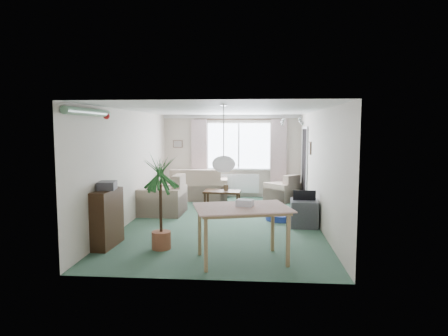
# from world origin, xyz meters

# --- Properties ---
(ground) EXTENTS (6.50, 6.50, 0.00)m
(ground) POSITION_xyz_m (0.00, 0.00, 0.00)
(ground) COLOR #31523F
(window) EXTENTS (1.80, 0.03, 1.30)m
(window) POSITION_xyz_m (0.20, 3.23, 1.50)
(window) COLOR white
(curtain_rod) EXTENTS (2.60, 0.03, 0.03)m
(curtain_rod) POSITION_xyz_m (0.20, 3.15, 2.27)
(curtain_rod) COLOR black
(curtain_left) EXTENTS (0.45, 0.08, 2.00)m
(curtain_left) POSITION_xyz_m (-0.95, 3.13, 1.27)
(curtain_left) COLOR beige
(curtain_right) EXTENTS (0.45, 0.08, 2.00)m
(curtain_right) POSITION_xyz_m (1.35, 3.13, 1.27)
(curtain_right) COLOR beige
(radiator) EXTENTS (1.20, 0.10, 0.55)m
(radiator) POSITION_xyz_m (0.20, 3.19, 0.40)
(radiator) COLOR white
(doorway) EXTENTS (0.03, 0.95, 2.00)m
(doorway) POSITION_xyz_m (1.99, 2.20, 1.00)
(doorway) COLOR black
(pendant_lamp) EXTENTS (0.36, 0.36, 0.36)m
(pendant_lamp) POSITION_xyz_m (0.20, -2.30, 1.48)
(pendant_lamp) COLOR white
(tinsel_garland) EXTENTS (1.60, 1.60, 0.12)m
(tinsel_garland) POSITION_xyz_m (-1.92, -2.30, 2.28)
(tinsel_garland) COLOR #196626
(bauble_cluster_a) EXTENTS (0.20, 0.20, 0.20)m
(bauble_cluster_a) POSITION_xyz_m (1.30, 0.90, 2.22)
(bauble_cluster_a) COLOR silver
(bauble_cluster_b) EXTENTS (0.20, 0.20, 0.20)m
(bauble_cluster_b) POSITION_xyz_m (1.60, -0.30, 2.22)
(bauble_cluster_b) COLOR silver
(wall_picture_back) EXTENTS (0.28, 0.03, 0.22)m
(wall_picture_back) POSITION_xyz_m (-1.60, 3.23, 1.55)
(wall_picture_back) COLOR brown
(wall_picture_right) EXTENTS (0.03, 0.24, 0.30)m
(wall_picture_right) POSITION_xyz_m (1.98, 1.20, 1.55)
(wall_picture_right) COLOR brown
(sofa) EXTENTS (1.83, 1.06, 0.88)m
(sofa) POSITION_xyz_m (-0.98, 2.75, 0.44)
(sofa) COLOR #C4BD94
(sofa) RESTS_ON ground
(armchair_corner) EXTENTS (1.14, 1.14, 0.74)m
(armchair_corner) POSITION_xyz_m (1.48, 2.73, 0.37)
(armchair_corner) COLOR tan
(armchair_corner) RESTS_ON ground
(armchair_left) EXTENTS (1.02, 1.07, 0.93)m
(armchair_left) POSITION_xyz_m (-1.50, 0.78, 0.47)
(armchair_left) COLOR #B7AF8A
(armchair_left) RESTS_ON ground
(coffee_table) EXTENTS (0.97, 0.59, 0.42)m
(coffee_table) POSITION_xyz_m (-0.15, 1.69, 0.21)
(coffee_table) COLOR black
(coffee_table) RESTS_ON ground
(photo_frame) EXTENTS (0.12, 0.04, 0.16)m
(photo_frame) POSITION_xyz_m (-0.06, 1.69, 0.50)
(photo_frame) COLOR #4C3A27
(photo_frame) RESTS_ON coffee_table
(bookshelf) EXTENTS (0.31, 0.82, 0.98)m
(bookshelf) POSITION_xyz_m (-1.84, -1.86, 0.49)
(bookshelf) COLOR black
(bookshelf) RESTS_ON ground
(hifi_box) EXTENTS (0.33, 0.39, 0.14)m
(hifi_box) POSITION_xyz_m (-1.84, -1.81, 1.05)
(hifi_box) COLOR #3C3B40
(hifi_box) RESTS_ON bookshelf
(houseplant) EXTENTS (0.90, 0.90, 1.60)m
(houseplant) POSITION_xyz_m (-0.89, -1.93, 0.80)
(houseplant) COLOR #1E591F
(houseplant) RESTS_ON ground
(dining_table) EXTENTS (1.49, 1.18, 0.82)m
(dining_table) POSITION_xyz_m (0.49, -2.43, 0.41)
(dining_table) COLOR #986A52
(dining_table) RESTS_ON ground
(gift_box) EXTENTS (0.29, 0.24, 0.12)m
(gift_box) POSITION_xyz_m (0.53, -2.36, 0.88)
(gift_box) COLOR silver
(gift_box) RESTS_ON dining_table
(tv_cube) EXTENTS (0.58, 0.63, 0.55)m
(tv_cube) POSITION_xyz_m (1.70, -0.18, 0.27)
(tv_cube) COLOR #313135
(tv_cube) RESTS_ON ground
(pet_bed) EXTENTS (0.88, 0.88, 0.13)m
(pet_bed) POSITION_xyz_m (1.26, 0.35, 0.07)
(pet_bed) COLOR navy
(pet_bed) RESTS_ON ground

